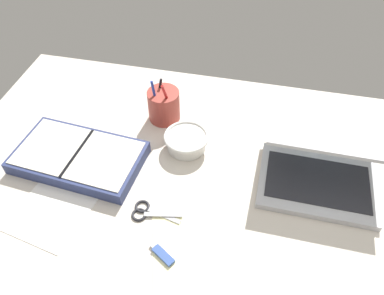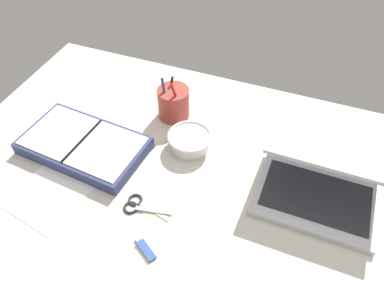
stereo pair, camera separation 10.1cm
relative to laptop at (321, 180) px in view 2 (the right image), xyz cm
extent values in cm
cube|color=beige|center=(-33.85, -10.64, -6.04)|extent=(140.00, 100.00, 2.00)
cube|color=#B7B7BC|center=(-0.04, -2.80, -4.14)|extent=(31.06, 22.68, 1.80)
cube|color=#232328|center=(-0.04, -2.80, -3.12)|extent=(27.29, 16.39, 0.24)
cube|color=#B7B7BC|center=(0.07, 5.25, 7.47)|extent=(31.05, 22.03, 6.94)
cube|color=silver|center=(0.06, 4.79, 7.34)|extent=(28.56, 19.72, 5.86)
cylinder|color=silver|center=(-37.61, 3.46, -2.85)|extent=(11.26, 11.26, 4.37)
torus|color=silver|center=(-37.61, 3.46, -0.67)|extent=(13.25, 13.25, 1.06)
cylinder|color=#9E382D|center=(-47.41, 14.70, 0.02)|extent=(9.89, 9.89, 10.12)
cylinder|color=black|center=(-49.49, 16.45, 1.98)|extent=(2.58, 2.92, 11.97)
cylinder|color=#233899|center=(-49.08, 12.55, 2.91)|extent=(3.23, 2.70, 13.79)
cylinder|color=#B21E1E|center=(-45.33, 12.94, 3.15)|extent=(3.21, 3.67, 14.17)
cube|color=navy|center=(-66.07, -8.77, -3.15)|extent=(37.05, 23.43, 3.77)
cube|color=silver|center=(-74.58, -8.02, -1.12)|extent=(17.97, 19.81, 0.30)
cube|color=silver|center=(-57.55, -9.51, -1.12)|extent=(17.97, 19.81, 0.30)
cube|color=black|center=(-66.07, -8.77, -0.97)|extent=(2.41, 18.44, 0.30)
cube|color=#B7B7BC|center=(-37.96, -21.13, -4.44)|extent=(9.81, 3.04, 0.30)
cube|color=#B7B7BC|center=(-37.96, -21.13, -4.74)|extent=(9.78, 3.36, 0.30)
torus|color=#232328|center=(-44.01, -22.31, -4.74)|extent=(3.90, 3.90, 0.70)
torus|color=#232328|center=(-43.97, -19.74, -4.74)|extent=(3.90, 3.90, 0.70)
cube|color=#F4EFB2|center=(-28.87, -29.70, -4.96)|extent=(25.21, 31.41, 0.16)
cube|color=white|center=(-66.02, -24.52, -4.96)|extent=(21.74, 25.08, 0.16)
cube|color=#33519E|center=(-34.99, -31.82, -4.54)|extent=(6.15, 4.87, 1.00)
cube|color=silver|center=(-38.04, -29.92, -4.54)|extent=(1.65, 1.65, 0.60)
camera|label=1|loc=(-19.61, -70.26, 76.35)|focal=35.00mm
camera|label=2|loc=(-9.89, -67.35, 76.35)|focal=35.00mm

